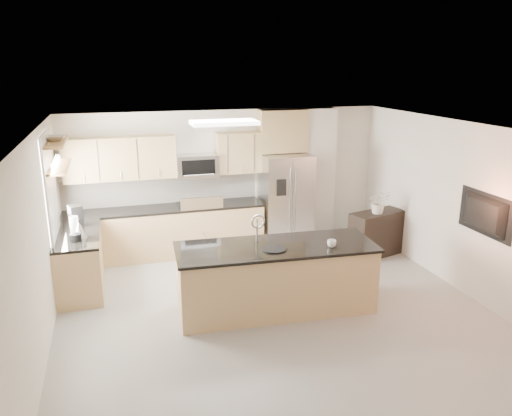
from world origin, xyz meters
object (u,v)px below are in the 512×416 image
object	(u,v)px
platter	(274,249)
blender	(75,230)
island	(276,277)
kettle	(79,229)
microwave	(197,166)
coffee_maker	(76,217)
bowl	(55,137)
flower_vase	(379,196)
cup	(332,243)
television	(481,215)
refrigerator	(285,200)
range	(200,228)
credenza	(376,234)

from	to	relation	value
platter	blender	distance (m)	2.93
island	kettle	bearing A→B (deg)	157.52
microwave	kettle	distance (m)	2.51
coffee_maker	bowl	world-z (taller)	bowl
flower_vase	blender	bearing A→B (deg)	-176.63
cup	television	xyz separation A→B (m)	(2.15, -0.32, 0.33)
cup	refrigerator	bearing A→B (deg)	83.88
range	cup	xyz separation A→B (m)	(1.36, -2.80, 0.55)
credenza	coffee_maker	world-z (taller)	coffee_maker
credenza	bowl	distance (m)	5.69
flower_vase	television	xyz separation A→B (m)	(0.46, -2.01, 0.21)
microwave	coffee_maker	bearing A→B (deg)	-158.59
credenza	refrigerator	bearing A→B (deg)	129.47
platter	microwave	bearing A→B (deg)	101.43
refrigerator	blender	world-z (taller)	refrigerator
cup	kettle	xyz separation A→B (m)	(-3.39, 1.56, 0.02)
kettle	coffee_maker	world-z (taller)	coffee_maker
range	cup	size ratio (longest dim) A/B	8.89
island	coffee_maker	bearing A→B (deg)	149.63
cup	blender	world-z (taller)	blender
microwave	coffee_maker	distance (m)	2.32
credenza	coffee_maker	xyz separation A→B (m)	(-5.18, 0.35, 0.67)
kettle	coffee_maker	bearing A→B (deg)	97.42
range	island	xyz separation A→B (m)	(0.64, -2.53, 0.01)
microwave	television	bearing A→B (deg)	-42.75
range	refrigerator	xyz separation A→B (m)	(1.66, -0.05, 0.42)
blender	kettle	xyz separation A→B (m)	(0.05, 0.18, -0.04)
refrigerator	platter	distance (m)	2.85
platter	bowl	bearing A→B (deg)	148.66
platter	cup	bearing A→B (deg)	-8.71
range	flower_vase	bearing A→B (deg)	-19.96
microwave	coffee_maker	xyz separation A→B (m)	(-2.10, -0.82, -0.54)
island	television	distance (m)	3.06
range	flower_vase	xyz separation A→B (m)	(3.05, -1.11, 0.67)
coffee_maker	credenza	bearing A→B (deg)	-3.82
microwave	blender	bearing A→B (deg)	-143.51
platter	kettle	distance (m)	2.96
blender	kettle	distance (m)	0.19
blender	credenza	bearing A→B (deg)	4.07
blender	bowl	bearing A→B (deg)	111.18
platter	coffee_maker	distance (m)	3.32
credenza	television	size ratio (longest dim) A/B	0.96
island	cup	bearing A→B (deg)	-16.22
blender	platter	bearing A→B (deg)	-25.55
kettle	coffee_maker	size ratio (longest dim) A/B	0.80
cup	flower_vase	world-z (taller)	flower_vase
kettle	television	distance (m)	5.86
coffee_maker	bowl	xyz separation A→B (m)	(-0.15, -0.26, 1.30)
kettle	bowl	world-z (taller)	bowl
cup	credenza	bearing A→B (deg)	45.50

